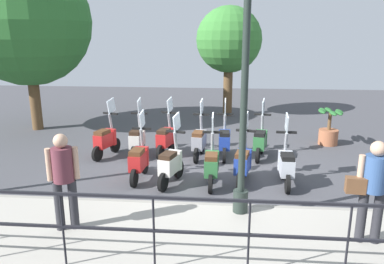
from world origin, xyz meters
TOP-DOWN VIEW (x-y plane):
  - ground_plane at (0.00, 0.00)m, footprint 28.00×28.00m
  - promenade_walkway at (-3.15, 0.00)m, footprint 2.20×20.00m
  - fence_railing at (-4.20, 0.00)m, footprint 0.04×16.03m
  - lamp_post_near at (-2.40, -0.59)m, footprint 0.26×0.90m
  - pedestrian_with_bag at (-3.23, -2.45)m, footprint 0.35×0.65m
  - pedestrian_distant at (-3.24, 2.22)m, footprint 0.40×0.47m
  - tree_large at (3.52, 6.15)m, footprint 4.13×4.13m
  - tree_distant at (6.35, -0.39)m, footprint 2.53×2.53m
  - potted_palm at (2.51, -3.37)m, footprint 1.06×0.66m
  - scooter_near_0 at (-0.78, -1.62)m, footprint 1.23×0.44m
  - scooter_near_1 at (-0.71, -0.70)m, footprint 1.22×0.49m
  - scooter_near_2 at (-0.91, -0.02)m, footprint 1.23×0.44m
  - scooter_near_3 at (-0.93, 0.86)m, footprint 1.20×0.54m
  - scooter_near_4 at (-0.74, 1.61)m, footprint 1.23×0.44m
  - scooter_far_0 at (1.04, -1.23)m, footprint 1.22×0.50m
  - scooter_far_1 at (0.99, -0.29)m, footprint 1.23×0.44m
  - scooter_far_2 at (0.90, 0.37)m, footprint 1.23×0.44m
  - scooter_far_3 at (1.07, 1.28)m, footprint 1.22×0.51m
  - scooter_far_4 at (0.90, 2.03)m, footprint 1.23×0.44m
  - scooter_far_5 at (0.81, 2.86)m, footprint 1.20×0.54m

SIDE VIEW (x-z plane):
  - ground_plane at x=0.00m, z-range 0.00..0.00m
  - promenade_walkway at x=-3.15m, z-range 0.00..0.15m
  - potted_palm at x=2.51m, z-range -0.08..0.97m
  - scooter_near_0 at x=-0.78m, z-range -0.29..1.25m
  - scooter_near_1 at x=-0.71m, z-range -0.29..1.25m
  - scooter_near_2 at x=-0.91m, z-range -0.29..1.25m
  - scooter_near_3 at x=-0.93m, z-range -0.29..1.25m
  - scooter_near_4 at x=-0.74m, z-range -0.29..1.25m
  - scooter_far_0 at x=1.04m, z-range -0.29..1.25m
  - scooter_far_1 at x=0.99m, z-range -0.29..1.25m
  - scooter_far_2 at x=0.90m, z-range -0.29..1.25m
  - scooter_far_3 at x=1.07m, z-range -0.29..1.25m
  - scooter_far_4 at x=0.90m, z-range -0.29..1.25m
  - scooter_far_5 at x=0.81m, z-range -0.29..1.25m
  - fence_railing at x=-4.20m, z-range 0.36..1.43m
  - pedestrian_with_bag at x=-3.23m, z-range 0.28..1.87m
  - pedestrian_distant at x=-3.24m, z-range 0.28..1.87m
  - lamp_post_near at x=-2.40m, z-range -0.09..4.16m
  - tree_distant at x=6.35m, z-range 0.83..5.07m
  - tree_large at x=3.52m, z-range 0.75..6.40m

